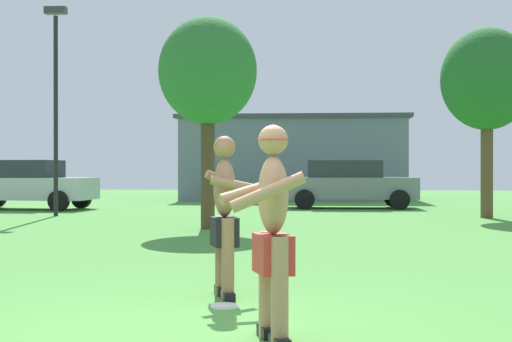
# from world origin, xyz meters

# --- Properties ---
(ground_plane) EXTENTS (80.00, 80.00, 0.00)m
(ground_plane) POSITION_xyz_m (0.00, 0.00, 0.00)
(ground_plane) COLOR #4C8E3D
(player_with_cap) EXTENTS (0.69, 0.72, 1.65)m
(player_with_cap) POSITION_xyz_m (0.58, -0.03, 0.90)
(player_with_cap) COLOR black
(player_with_cap) RESTS_ON ground_plane
(player_in_black) EXTENTS (0.69, 0.73, 1.65)m
(player_in_black) POSITION_xyz_m (-0.01, 1.90, 0.86)
(player_in_black) COLOR black
(player_in_black) RESTS_ON ground_plane
(frisbee) EXTENTS (0.27, 0.27, 0.03)m
(frisbee) POSITION_xyz_m (0.05, 1.38, 0.01)
(frisbee) COLOR white
(frisbee) RESTS_ON ground_plane
(car_gray_near_post) EXTENTS (4.32, 2.05, 1.58)m
(car_gray_near_post) POSITION_xyz_m (1.97, 19.29, 0.82)
(car_gray_near_post) COLOR slate
(car_gray_near_post) RESTS_ON ground_plane
(car_silver_mid_lot) EXTENTS (4.43, 2.30, 1.58)m
(car_silver_mid_lot) POSITION_xyz_m (-8.45, 17.76, 0.82)
(car_silver_mid_lot) COLOR silver
(car_silver_mid_lot) RESTS_ON ground_plane
(lamp_post) EXTENTS (0.60, 0.24, 5.77)m
(lamp_post) POSITION_xyz_m (-6.26, 14.50, 3.53)
(lamp_post) COLOR black
(lamp_post) RESTS_ON ground_plane
(outbuilding_behind_lot) EXTENTS (9.52, 5.65, 3.50)m
(outbuilding_behind_lot) POSITION_xyz_m (-0.06, 26.79, 1.76)
(outbuilding_behind_lot) COLOR slate
(outbuilding_behind_lot) RESTS_ON ground_plane
(tree_left_field) EXTENTS (2.43, 2.43, 5.04)m
(tree_left_field) POSITION_xyz_m (5.42, 14.67, 3.65)
(tree_left_field) COLOR brown
(tree_left_field) RESTS_ON ground_plane
(tree_right_field) EXTENTS (2.14, 2.14, 4.61)m
(tree_right_field) POSITION_xyz_m (-1.45, 10.50, 3.40)
(tree_right_field) COLOR #4C3823
(tree_right_field) RESTS_ON ground_plane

